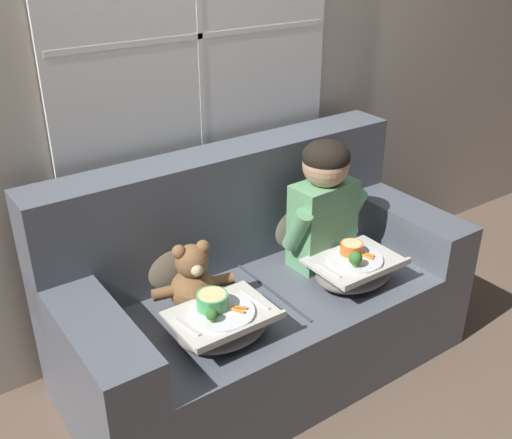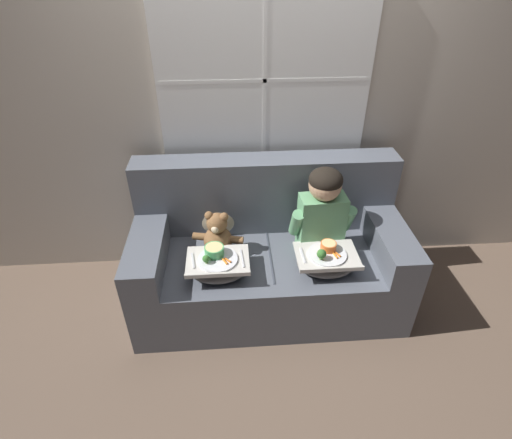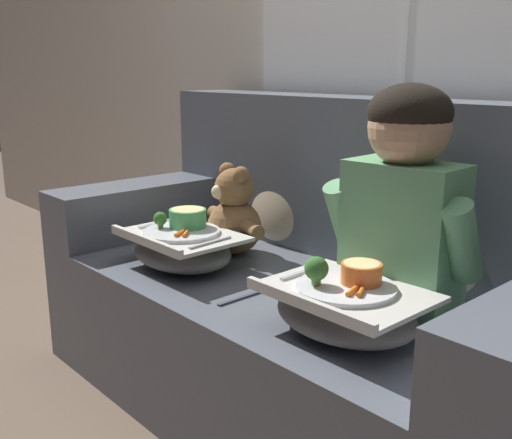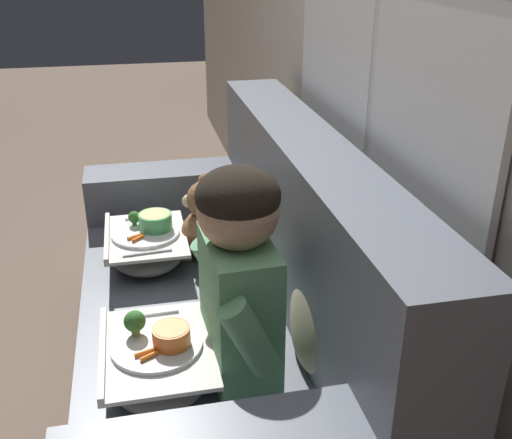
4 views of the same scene
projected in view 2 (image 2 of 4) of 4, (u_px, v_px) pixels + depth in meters
ground_plane at (268, 298)px, 2.96m from camera, size 14.00×14.00×0.00m
wall_back_with_window at (264, 100)px, 2.66m from camera, size 8.00×0.08×2.60m
couch at (268, 255)px, 2.82m from camera, size 1.81×0.86×0.99m
throw_pillow_behind_child at (314, 210)px, 2.84m from camera, size 0.35×0.17×0.36m
throw_pillow_behind_teddy at (218, 213)px, 2.80m from camera, size 0.32×0.15×0.33m
child_figure at (323, 207)px, 2.57m from camera, size 0.43×0.21×0.60m
teddy_bear at (218, 236)px, 2.64m from camera, size 0.34×0.24×0.32m
lap_tray_child at (326, 260)px, 2.53m from camera, size 0.39×0.30×0.20m
lap_tray_teddy at (218, 265)px, 2.49m from camera, size 0.39×0.29×0.19m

